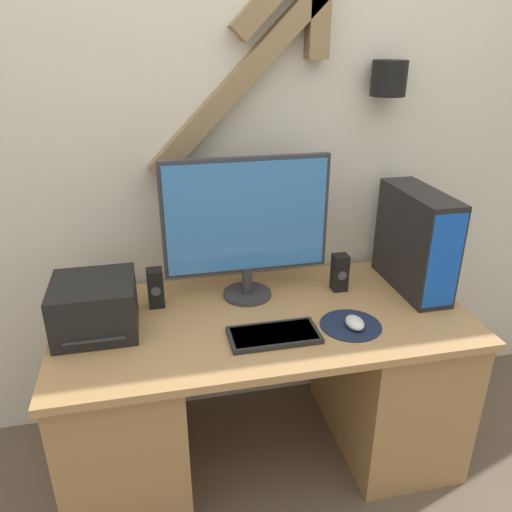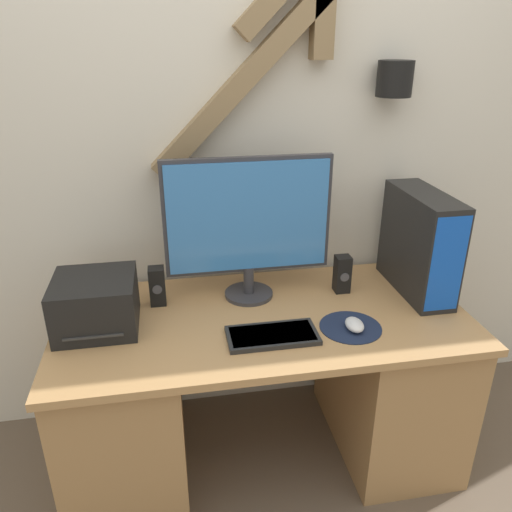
{
  "view_description": "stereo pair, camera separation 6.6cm",
  "coord_description": "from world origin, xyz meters",
  "px_view_note": "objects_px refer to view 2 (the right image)",
  "views": [
    {
      "loc": [
        -0.4,
        -1.26,
        1.71
      ],
      "look_at": [
        -0.03,
        0.38,
        0.97
      ],
      "focal_mm": 35.0,
      "sensor_mm": 36.0,
      "label": 1
    },
    {
      "loc": [
        -0.33,
        -1.27,
        1.71
      ],
      "look_at": [
        -0.03,
        0.38,
        0.97
      ],
      "focal_mm": 35.0,
      "sensor_mm": 36.0,
      "label": 2
    }
  ],
  "objects_px": {
    "computer_tower": "(420,243)",
    "speaker_right": "(342,274)",
    "printer": "(96,304)",
    "keyboard": "(271,335)",
    "monitor": "(248,221)",
    "speaker_left": "(157,286)",
    "mouse": "(354,325)"
  },
  "relations": [
    {
      "from": "computer_tower",
      "to": "speaker_right",
      "type": "xyz_separation_m",
      "value": [
        -0.31,
        0.04,
        -0.13
      ]
    },
    {
      "from": "printer",
      "to": "keyboard",
      "type": "bearing_deg",
      "value": -17.14
    },
    {
      "from": "monitor",
      "to": "computer_tower",
      "type": "height_order",
      "value": "monitor"
    },
    {
      "from": "computer_tower",
      "to": "speaker_right",
      "type": "height_order",
      "value": "computer_tower"
    },
    {
      "from": "computer_tower",
      "to": "speaker_right",
      "type": "distance_m",
      "value": 0.34
    },
    {
      "from": "monitor",
      "to": "computer_tower",
      "type": "relative_size",
      "value": 1.5
    },
    {
      "from": "speaker_left",
      "to": "mouse",
      "type": "bearing_deg",
      "value": -24.97
    },
    {
      "from": "speaker_left",
      "to": "speaker_right",
      "type": "bearing_deg",
      "value": -1.97
    },
    {
      "from": "keyboard",
      "to": "computer_tower",
      "type": "xyz_separation_m",
      "value": [
        0.68,
        0.26,
        0.2
      ]
    },
    {
      "from": "keyboard",
      "to": "printer",
      "type": "distance_m",
      "value": 0.66
    },
    {
      "from": "mouse",
      "to": "computer_tower",
      "type": "bearing_deg",
      "value": 35.73
    },
    {
      "from": "computer_tower",
      "to": "keyboard",
      "type": "bearing_deg",
      "value": -159.19
    },
    {
      "from": "keyboard",
      "to": "mouse",
      "type": "relative_size",
      "value": 3.37
    },
    {
      "from": "computer_tower",
      "to": "printer",
      "type": "distance_m",
      "value": 1.31
    },
    {
      "from": "monitor",
      "to": "keyboard",
      "type": "height_order",
      "value": "monitor"
    },
    {
      "from": "monitor",
      "to": "speaker_right",
      "type": "xyz_separation_m",
      "value": [
        0.4,
        -0.03,
        -0.25
      ]
    },
    {
      "from": "speaker_left",
      "to": "speaker_right",
      "type": "height_order",
      "value": "same"
    },
    {
      "from": "computer_tower",
      "to": "speaker_right",
      "type": "relative_size",
      "value": 2.76
    },
    {
      "from": "computer_tower",
      "to": "mouse",
      "type": "bearing_deg",
      "value": -144.27
    },
    {
      "from": "mouse",
      "to": "speaker_right",
      "type": "xyz_separation_m",
      "value": [
        0.06,
        0.31,
        0.06
      ]
    },
    {
      "from": "printer",
      "to": "speaker_right",
      "type": "xyz_separation_m",
      "value": [
        0.99,
        0.11,
        -0.02
      ]
    },
    {
      "from": "monitor",
      "to": "mouse",
      "type": "height_order",
      "value": "monitor"
    },
    {
      "from": "printer",
      "to": "speaker_left",
      "type": "height_order",
      "value": "printer"
    },
    {
      "from": "mouse",
      "to": "speaker_right",
      "type": "height_order",
      "value": "speaker_right"
    },
    {
      "from": "monitor",
      "to": "keyboard",
      "type": "xyz_separation_m",
      "value": [
        0.03,
        -0.33,
        -0.32
      ]
    },
    {
      "from": "monitor",
      "to": "printer",
      "type": "distance_m",
      "value": 0.66
    },
    {
      "from": "speaker_left",
      "to": "printer",
      "type": "bearing_deg",
      "value": -148.55
    },
    {
      "from": "computer_tower",
      "to": "printer",
      "type": "bearing_deg",
      "value": -177.04
    },
    {
      "from": "monitor",
      "to": "computer_tower",
      "type": "distance_m",
      "value": 0.72
    },
    {
      "from": "printer",
      "to": "speaker_right",
      "type": "distance_m",
      "value": 1.0
    },
    {
      "from": "mouse",
      "to": "computer_tower",
      "type": "xyz_separation_m",
      "value": [
        0.37,
        0.26,
        0.19
      ]
    },
    {
      "from": "keyboard",
      "to": "speaker_left",
      "type": "bearing_deg",
      "value": 140.72
    }
  ]
}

